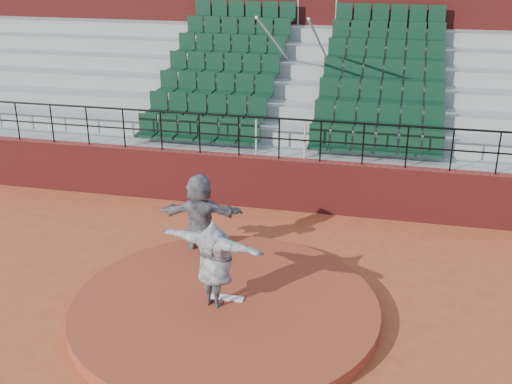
% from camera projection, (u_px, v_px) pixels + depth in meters
% --- Properties ---
extents(ground, '(90.00, 90.00, 0.00)m').
position_uv_depth(ground, '(225.00, 315.00, 11.52)').
color(ground, '#B04A27').
rests_on(ground, ground).
extents(pitchers_mound, '(5.50, 5.50, 0.25)m').
position_uv_depth(pitchers_mound, '(225.00, 309.00, 11.48)').
color(pitchers_mound, '#9C3A22').
rests_on(pitchers_mound, ground).
extents(pitching_rubber, '(0.60, 0.15, 0.03)m').
position_uv_depth(pitching_rubber, '(227.00, 298.00, 11.56)').
color(pitching_rubber, white).
rests_on(pitching_rubber, pitchers_mound).
extents(boundary_wall, '(24.00, 0.30, 1.30)m').
position_uv_depth(boundary_wall, '(278.00, 183.00, 15.80)').
color(boundary_wall, maroon).
rests_on(boundary_wall, ground).
extents(wall_railing, '(24.04, 0.05, 1.03)m').
position_uv_depth(wall_railing, '(279.00, 129.00, 15.29)').
color(wall_railing, black).
rests_on(wall_railing, boundary_wall).
extents(seating_deck, '(24.00, 5.97, 4.63)m').
position_uv_depth(seating_deck, '(302.00, 115.00, 18.81)').
color(seating_deck, gray).
rests_on(seating_deck, ground).
extents(press_box_facade, '(24.00, 3.00, 7.10)m').
position_uv_depth(press_box_facade, '(322.00, 24.00, 21.60)').
color(press_box_facade, maroon).
rests_on(press_box_facade, ground).
extents(pitcher, '(2.06, 1.05, 1.62)m').
position_uv_depth(pitcher, '(215.00, 263.00, 11.09)').
color(pitcher, black).
rests_on(pitcher, pitchers_mound).
extents(fielder, '(1.82, 0.83, 1.89)m').
position_uv_depth(fielder, '(200.00, 217.00, 13.19)').
color(fielder, black).
rests_on(fielder, ground).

